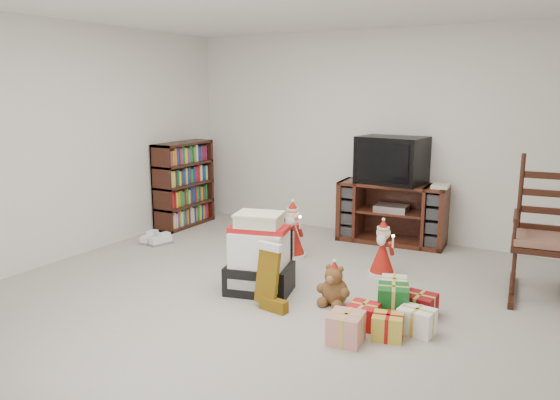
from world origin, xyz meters
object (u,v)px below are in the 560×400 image
(crt_television, at_px, (392,160))
(rocking_chair, at_px, (544,247))
(teddy_bear, at_px, (334,287))
(mrs_claus_figurine, at_px, (293,235))
(santa_figurine, at_px, (382,254))
(gift_pile, at_px, (259,259))
(red_suitcase, at_px, (270,251))
(gift_cluster, at_px, (390,312))
(sneaker_pair, at_px, (155,240))
(bookshelf, at_px, (184,186))
(tv_stand, at_px, (392,213))

(crt_television, bearing_deg, rocking_chair, -23.69)
(teddy_bear, xyz_separation_m, crt_television, (-0.23, 2.10, 0.84))
(mrs_claus_figurine, distance_m, crt_television, 1.51)
(rocking_chair, relative_size, santa_figurine, 2.28)
(gift_pile, distance_m, red_suitcase, 0.42)
(mrs_claus_figurine, distance_m, gift_cluster, 1.90)
(sneaker_pair, bearing_deg, teddy_bear, -12.10)
(gift_pile, distance_m, santa_figurine, 1.28)
(red_suitcase, xyz_separation_m, teddy_bear, (0.84, -0.33, -0.11))
(red_suitcase, xyz_separation_m, gift_cluster, (1.38, -0.50, -0.14))
(bookshelf, bearing_deg, mrs_claus_figurine, -14.97)
(tv_stand, relative_size, teddy_bear, 3.70)
(gift_pile, relative_size, red_suitcase, 1.20)
(tv_stand, distance_m, mrs_claus_figurine, 1.33)
(gift_pile, height_order, teddy_bear, gift_pile)
(rocking_chair, bearing_deg, tv_stand, 144.75)
(santa_figurine, bearing_deg, sneaker_pair, -174.13)
(rocking_chair, xyz_separation_m, santa_figurine, (-1.40, -0.21, -0.22))
(red_suitcase, relative_size, crt_television, 0.75)
(santa_figurine, bearing_deg, red_suitcase, -148.02)
(santa_figurine, distance_m, crt_television, 1.45)
(teddy_bear, distance_m, santa_figurine, 0.92)
(rocking_chair, height_order, santa_figurine, rocking_chair)
(red_suitcase, height_order, mrs_claus_figurine, mrs_claus_figurine)
(tv_stand, height_order, santa_figurine, tv_stand)
(mrs_claus_figurine, bearing_deg, gift_cluster, -38.06)
(sneaker_pair, bearing_deg, mrs_claus_figurine, 13.94)
(bookshelf, relative_size, rocking_chair, 0.86)
(red_suitcase, xyz_separation_m, crt_television, (0.60, 1.77, 0.73))
(tv_stand, height_order, sneaker_pair, tv_stand)
(bookshelf, bearing_deg, red_suitcase, -30.14)
(bookshelf, distance_m, gift_pile, 2.69)
(teddy_bear, bearing_deg, bookshelf, 152.21)
(gift_pile, bearing_deg, teddy_bear, -8.97)
(teddy_bear, relative_size, gift_cluster, 0.35)
(crt_television, bearing_deg, red_suitcase, -103.15)
(mrs_claus_figurine, xyz_separation_m, gift_cluster, (1.49, -1.17, -0.13))
(red_suitcase, relative_size, mrs_claus_figurine, 0.95)
(rocking_chair, xyz_separation_m, teddy_bear, (-1.50, -1.13, -0.29))
(rocking_chair, height_order, gift_pile, rocking_chair)
(tv_stand, xyz_separation_m, gift_cluster, (0.75, -2.26, -0.24))
(red_suitcase, height_order, sneaker_pair, red_suitcase)
(teddy_bear, xyz_separation_m, mrs_claus_figurine, (-0.95, 1.00, 0.09))
(bookshelf, height_order, santa_figurine, bookshelf)
(red_suitcase, height_order, gift_cluster, red_suitcase)
(gift_cluster, bearing_deg, mrs_claus_figurine, 141.94)
(mrs_claus_figurine, bearing_deg, red_suitcase, -80.39)
(red_suitcase, bearing_deg, mrs_claus_figurine, 122.47)
(santa_figurine, bearing_deg, teddy_bear, -96.18)
(rocking_chair, bearing_deg, mrs_claus_figurine, 177.19)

